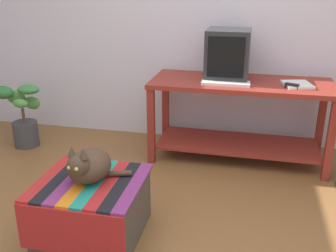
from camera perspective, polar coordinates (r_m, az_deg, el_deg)
back_wall at (r=3.81m, az=5.17°, el=17.00°), size 8.00×0.10×2.60m
desk at (r=3.48m, az=10.47°, el=2.86°), size 1.56×0.64×0.72m
tv_monitor at (r=3.43m, az=8.76°, el=10.25°), size 0.37×0.38×0.43m
keyboard at (r=3.29m, az=8.48°, el=6.25°), size 0.40×0.15×0.02m
book at (r=3.39m, az=18.46°, el=5.81°), size 0.27×0.29×0.02m
ottoman_with_blanket at (r=2.56m, az=-11.13°, el=-11.71°), size 0.65×0.62×0.38m
cat at (r=2.41m, az=-11.65°, el=-5.70°), size 0.38×0.36×0.27m
potted_plant at (r=4.01m, az=-20.66°, el=1.45°), size 0.44×0.29×0.62m
stapler at (r=3.29m, az=17.73°, el=5.64°), size 0.12×0.08×0.04m
pen at (r=3.47m, az=18.72°, el=6.01°), size 0.12×0.09×0.01m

